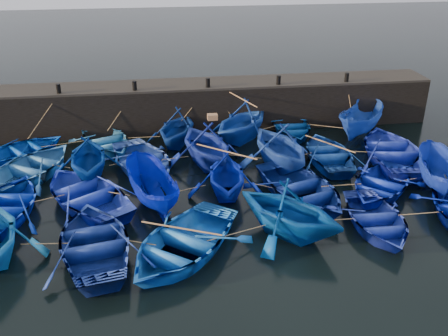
{
  "coord_description": "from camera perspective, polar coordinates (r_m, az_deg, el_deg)",
  "views": [
    {
      "loc": [
        -2.85,
        -17.08,
        10.6
      ],
      "look_at": [
        0.0,
        3.2,
        0.7
      ],
      "focal_mm": 40.0,
      "sensor_mm": 36.0,
      "label": 1
    }
  ],
  "objects": [
    {
      "name": "boat_6",
      "position": [
        24.96,
        -21.05,
        0.15
      ],
      "size": [
        5.67,
        6.17,
        1.04
      ],
      "primitive_type": "imported",
      "rotation": [
        0.0,
        0.0,
        2.61
      ],
      "color": "#235C9B",
      "rests_on": "ground"
    },
    {
      "name": "boat_13",
      "position": [
        21.97,
        -23.63,
        -3.93
      ],
      "size": [
        4.16,
        5.34,
        1.01
      ],
      "primitive_type": "imported",
      "rotation": [
        0.0,
        0.0,
        3.0
      ],
      "color": "#0222A3",
      "rests_on": "ground"
    },
    {
      "name": "boat_11",
      "position": [
        25.35,
        11.88,
        1.67
      ],
      "size": [
        3.42,
        4.68,
        0.95
      ],
      "primitive_type": "imported",
      "rotation": [
        0.0,
        0.0,
        3.11
      ],
      "color": "navy",
      "rests_on": "ground"
    },
    {
      "name": "boat_3",
      "position": [
        27.12,
        2.08,
        5.44
      ],
      "size": [
        5.86,
        5.88,
        2.35
      ],
      "primitive_type": "imported",
      "rotation": [
        0.0,
        0.0,
        -0.77
      ],
      "color": "#113C9A",
      "rests_on": "ground"
    },
    {
      "name": "boat_23",
      "position": [
        18.74,
        7.51,
        -4.71
      ],
      "size": [
        5.76,
        5.78,
        2.31
      ],
      "primitive_type": "imported",
      "rotation": [
        0.0,
        0.0,
        0.76
      ],
      "color": "navy",
      "rests_on": "ground"
    },
    {
      "name": "boat_21",
      "position": [
        18.48,
        -14.52,
        -8.13
      ],
      "size": [
        4.66,
        5.84,
        1.08
      ],
      "primitive_type": "imported",
      "rotation": [
        0.0,
        0.0,
        3.33
      ],
      "color": "navy",
      "rests_on": "ground"
    },
    {
      "name": "mooring_ropes",
      "position": [
        24.28,
        -1.39,
        2.18
      ],
      "size": [
        18.12,
        12.08,
        2.1
      ],
      "color": "tan",
      "rests_on": "ground"
    },
    {
      "name": "quay_top",
      "position": [
        28.87,
        -2.05,
        9.61
      ],
      "size": [
        26.0,
        2.5,
        0.12
      ],
      "primitive_type": "cube",
      "color": "black",
      "rests_on": "quay_wall"
    },
    {
      "name": "boat_17",
      "position": [
        21.61,
        8.81,
        -2.26
      ],
      "size": [
        5.33,
        6.25,
        1.1
      ],
      "primitive_type": "imported",
      "rotation": [
        0.0,
        0.0,
        0.34
      ],
      "color": "navy",
      "rests_on": "ground"
    },
    {
      "name": "ground",
      "position": [
        20.31,
        1.26,
        -5.68
      ],
      "size": [
        120.0,
        120.0,
        0.0
      ],
      "primitive_type": "plane",
      "color": "black",
      "rests_on": "ground"
    },
    {
      "name": "bollard_1",
      "position": [
        27.8,
        -10.19,
        9.25
      ],
      "size": [
        0.24,
        0.24,
        0.5
      ],
      "primitive_type": "cylinder",
      "color": "black",
      "rests_on": "quay_top"
    },
    {
      "name": "boat_1",
      "position": [
        27.04,
        -13.34,
        3.08
      ],
      "size": [
        4.85,
        5.51,
        0.95
      ],
      "primitive_type": "imported",
      "rotation": [
        0.0,
        0.0,
        0.42
      ],
      "color": "#286DB4",
      "rests_on": "ground"
    },
    {
      "name": "quay_wall",
      "position": [
        29.26,
        -2.01,
        7.14
      ],
      "size": [
        26.0,
        2.5,
        2.5
      ],
      "primitive_type": "cube",
      "color": "black",
      "rests_on": "ground"
    },
    {
      "name": "boat_10",
      "position": [
        24.07,
        6.47,
        2.67
      ],
      "size": [
        5.01,
        5.46,
        2.42
      ],
      "primitive_type": "imported",
      "rotation": [
        0.0,
        0.0,
        3.4
      ],
      "color": "#173D94",
      "rests_on": "ground"
    },
    {
      "name": "boat_7",
      "position": [
        23.84,
        -15.24,
        1.31
      ],
      "size": [
        3.9,
        4.41,
        2.16
      ],
      "primitive_type": "imported",
      "rotation": [
        0.0,
        0.0,
        3.23
      ],
      "color": "navy",
      "rests_on": "ground"
    },
    {
      "name": "boat_9",
      "position": [
        24.14,
        -2.01,
        2.85
      ],
      "size": [
        5.05,
        5.47,
        2.39
      ],
      "primitive_type": "imported",
      "rotation": [
        0.0,
        0.0,
        3.43
      ],
      "color": "navy",
      "rests_on": "ground"
    },
    {
      "name": "boat_5",
      "position": [
        28.77,
        15.41,
        5.15
      ],
      "size": [
        4.4,
        4.72,
        1.82
      ],
      "primitive_type": "imported",
      "rotation": [
        0.0,
        0.0,
        -0.71
      ],
      "color": "#173B98",
      "rests_on": "ground"
    },
    {
      "name": "boat_12",
      "position": [
        26.18,
        18.72,
        1.89
      ],
      "size": [
        4.87,
        6.25,
        1.19
      ],
      "primitive_type": "imported",
      "rotation": [
        0.0,
        0.0,
        3.0
      ],
      "color": "#192BA9",
      "rests_on": "ground"
    },
    {
      "name": "bollard_3",
      "position": [
        28.61,
        6.25,
        9.97
      ],
      "size": [
        0.24,
        0.24,
        0.5
      ],
      "primitive_type": "cylinder",
      "color": "black",
      "rests_on": "quay_top"
    },
    {
      "name": "wooden_crate",
      "position": [
        23.69,
        -1.33,
        5.85
      ],
      "size": [
        0.48,
        0.35,
        0.26
      ],
      "primitive_type": "cube",
      "color": "#8E613E",
      "rests_on": "boat_9"
    },
    {
      "name": "boat_19",
      "position": [
        24.1,
        23.1,
        -0.45
      ],
      "size": [
        2.7,
        4.33,
        1.57
      ],
      "primitive_type": "imported",
      "rotation": [
        0.0,
        0.0,
        2.83
      ],
      "color": "#0F2A9A",
      "rests_on": "ground"
    },
    {
      "name": "boat_0",
      "position": [
        27.22,
        -21.98,
        1.93
      ],
      "size": [
        5.31,
        5.1,
        0.9
      ],
      "primitive_type": "imported",
      "rotation": [
        0.0,
        0.0,
        2.24
      ],
      "color": "#003296",
      "rests_on": "ground"
    },
    {
      "name": "bollard_0",
      "position": [
        28.25,
        -18.39,
        8.6
      ],
      "size": [
        0.24,
        0.24,
        0.5
      ],
      "primitive_type": "cylinder",
      "color": "black",
      "rests_on": "quay_top"
    },
    {
      "name": "boat_16",
      "position": [
        21.47,
        0.26,
        -0.68
      ],
      "size": [
        3.72,
        4.2,
        2.05
      ],
      "primitive_type": "imported",
      "rotation": [
        0.0,
        0.0,
        -0.1
      ],
      "color": "#031AB8",
      "rests_on": "ground"
    },
    {
      "name": "boat_8",
      "position": [
        24.12,
        -9.26,
        0.77
      ],
      "size": [
        5.29,
        6.13,
        1.07
      ],
      "primitive_type": "imported",
      "rotation": [
        0.0,
        0.0,
        0.37
      ],
      "color": "blue",
      "rests_on": "ground"
    },
    {
      "name": "boat_18",
      "position": [
        22.87,
        17.45,
        -1.76
      ],
      "size": [
        5.49,
        5.59,
        0.95
      ],
      "primitive_type": "imported",
      "rotation": [
        0.0,
        0.0,
        -0.73
      ],
      "color": "#081D93",
      "rests_on": "ground"
    },
    {
      "name": "boat_14",
      "position": [
        21.69,
        -15.44,
        -2.78
      ],
      "size": [
        6.26,
        6.68,
        1.13
      ],
      "primitive_type": "imported",
      "rotation": [
        0.0,
        0.0,
        3.74
      ],
      "color": "#192FBE",
      "rests_on": "ground"
    },
    {
      "name": "boat_24",
      "position": [
        20.21,
        17.0,
        -5.59
      ],
      "size": [
        3.24,
        4.46,
        0.91
      ],
      "primitive_type": "imported",
      "rotation": [
        0.0,
        0.0,
        -0.02
      ],
      "color": "#1D32A2",
      "rests_on": "ground"
    },
    {
      "name": "boat_2",
      "position": [
        26.7,
        -5.41,
        4.68
      ],
      "size": [
        4.59,
        4.9,
        2.07
      ],
      "primitive_type": "imported",
      "rotation": [
        0.0,
        0.0,
        -0.37
      ],
      "color": "navy",
      "rests_on": "ground"
    },
    {
      "name": "bollard_2",
      "position": [
        27.93,
        -1.86,
        9.71
      ],
      "size": [
        0.24,
        0.24,
        0.5
      ],
      "primitive_type": "cylinder",
      "color": "black",
      "rests_on": "quay_top"
    },
    {
      "name": "boat_4",
      "position": [
        28.52,
        7.69,
        4.72
      ],
      "size": [
        3.35,
        4.54,
        0.91
      ],
      "primitive_type": "imported",
      "rotation": [
        0.0,
        0.0,
        -0.04
      ],
      "color": "navy",
      "rests_on": "ground"
    },
    {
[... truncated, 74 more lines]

